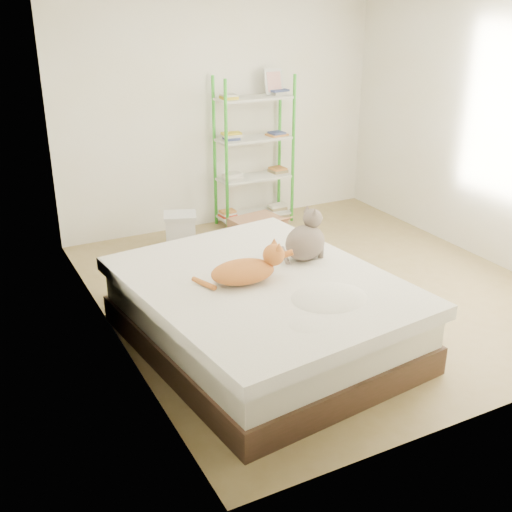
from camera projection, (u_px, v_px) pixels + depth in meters
room at (324, 150)px, 5.44m from camera, size 3.81×4.21×2.61m
bed at (262, 313)px, 4.90m from camera, size 2.00×2.38×0.56m
orange_cat at (243, 269)px, 4.70m from camera, size 0.61×0.38×0.23m
grey_cat at (305, 235)px, 5.06m from camera, size 0.41×0.36×0.42m
shelf_unit at (255, 154)px, 7.29m from camera, size 0.88×0.36×1.74m
cardboard_box at (258, 234)px, 6.73m from camera, size 0.56×0.54×0.41m
white_bin at (181, 231)px, 6.77m from camera, size 0.42×0.39×0.39m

